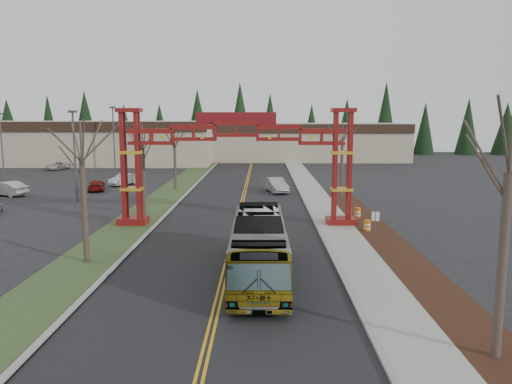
{
  "coord_description": "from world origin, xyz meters",
  "views": [
    {
      "loc": [
        2.0,
        -19.57,
        8.24
      ],
      "look_at": [
        1.55,
        13.8,
        3.21
      ],
      "focal_mm": 35.0,
      "sensor_mm": 36.0,
      "label": 1
    }
  ],
  "objects_px": {
    "bare_tree_right_near": "(509,174)",
    "barrel_mid": "(349,212)",
    "parked_car_far_a": "(124,179)",
    "light_pole_far": "(114,133)",
    "bare_tree_median_far": "(175,144)",
    "light_pole_mid": "(2,142)",
    "parked_car_mid_a": "(96,185)",
    "silver_sedan": "(276,185)",
    "bare_tree_median_near": "(82,161)",
    "retail_building_east": "(303,141)",
    "street_sign": "(375,221)",
    "barrel_south": "(367,226)",
    "retail_building_west": "(89,142)",
    "bare_tree_right_far": "(342,140)",
    "light_pole_near": "(74,149)",
    "parked_car_far_b": "(58,166)",
    "transit_bus": "(259,247)",
    "gateway_arch": "(236,147)",
    "barrel_north": "(358,213)",
    "parked_car_near_b": "(7,189)",
    "bare_tree_median_mid": "(143,150)"
  },
  "relations": [
    {
      "from": "silver_sedan",
      "to": "bare_tree_right_far",
      "type": "distance_m",
      "value": 9.32
    },
    {
      "from": "barrel_south",
      "to": "bare_tree_right_near",
      "type": "bearing_deg",
      "value": -88.65
    },
    {
      "from": "transit_bus",
      "to": "bare_tree_right_far",
      "type": "height_order",
      "value": "bare_tree_right_far"
    },
    {
      "from": "parked_car_near_b",
      "to": "barrel_north",
      "type": "relative_size",
      "value": 5.08
    },
    {
      "from": "bare_tree_median_far",
      "to": "bare_tree_right_far",
      "type": "height_order",
      "value": "bare_tree_right_far"
    },
    {
      "from": "bare_tree_right_far",
      "to": "light_pole_near",
      "type": "distance_m",
      "value": 26.38
    },
    {
      "from": "bare_tree_right_near",
      "to": "light_pole_far",
      "type": "bearing_deg",
      "value": 116.88
    },
    {
      "from": "gateway_arch",
      "to": "transit_bus",
      "type": "relative_size",
      "value": 1.57
    },
    {
      "from": "bare_tree_median_near",
      "to": "street_sign",
      "type": "xyz_separation_m",
      "value": [
        17.3,
        4.36,
        -4.27
      ]
    },
    {
      "from": "parked_car_mid_a",
      "to": "bare_tree_median_far",
      "type": "height_order",
      "value": "bare_tree_median_far"
    },
    {
      "from": "retail_building_east",
      "to": "bare_tree_median_near",
      "type": "relative_size",
      "value": 4.74
    },
    {
      "from": "retail_building_west",
      "to": "light_pole_mid",
      "type": "bearing_deg",
      "value": -94.64
    },
    {
      "from": "street_sign",
      "to": "retail_building_west",
      "type": "bearing_deg",
      "value": 123.31
    },
    {
      "from": "parked_car_mid_a",
      "to": "silver_sedan",
      "type": "bearing_deg",
      "value": 161.59
    },
    {
      "from": "silver_sedan",
      "to": "bare_tree_median_far",
      "type": "height_order",
      "value": "bare_tree_median_far"
    },
    {
      "from": "parked_car_far_a",
      "to": "light_pole_far",
      "type": "bearing_deg",
      "value": 134.23
    },
    {
      "from": "retail_building_east",
      "to": "bare_tree_median_far",
      "type": "distance_m",
      "value": 46.68
    },
    {
      "from": "barrel_south",
      "to": "gateway_arch",
      "type": "bearing_deg",
      "value": 166.23
    },
    {
      "from": "bare_tree_median_near",
      "to": "transit_bus",
      "type": "bearing_deg",
      "value": -14.15
    },
    {
      "from": "street_sign",
      "to": "bare_tree_median_mid",
      "type": "bearing_deg",
      "value": 150.79
    },
    {
      "from": "parked_car_far_a",
      "to": "parked_car_far_b",
      "type": "bearing_deg",
      "value": 155.62
    },
    {
      "from": "parked_car_mid_a",
      "to": "bare_tree_median_near",
      "type": "relative_size",
      "value": 0.53
    },
    {
      "from": "silver_sedan",
      "to": "bare_tree_median_far",
      "type": "distance_m",
      "value": 12.44
    },
    {
      "from": "parked_car_near_b",
      "to": "bare_tree_median_far",
      "type": "distance_m",
      "value": 18.21
    },
    {
      "from": "transit_bus",
      "to": "bare_tree_median_near",
      "type": "distance_m",
      "value": 10.95
    },
    {
      "from": "barrel_north",
      "to": "bare_tree_median_near",
      "type": "bearing_deg",
      "value": -144.36
    },
    {
      "from": "gateway_arch",
      "to": "bare_tree_median_near",
      "type": "height_order",
      "value": "gateway_arch"
    },
    {
      "from": "retail_building_east",
      "to": "street_sign",
      "type": "relative_size",
      "value": 17.42
    },
    {
      "from": "bare_tree_median_far",
      "to": "light_pole_mid",
      "type": "xyz_separation_m",
      "value": [
        -24.16,
        8.42,
        -0.16
      ]
    },
    {
      "from": "bare_tree_right_near",
      "to": "barrel_mid",
      "type": "relative_size",
      "value": 9.65
    },
    {
      "from": "parked_car_mid_a",
      "to": "street_sign",
      "type": "height_order",
      "value": "street_sign"
    },
    {
      "from": "gateway_arch",
      "to": "light_pole_far",
      "type": "relative_size",
      "value": 1.85
    },
    {
      "from": "gateway_arch",
      "to": "barrel_north",
      "type": "distance_m",
      "value": 11.5
    },
    {
      "from": "transit_bus",
      "to": "bare_tree_right_near",
      "type": "height_order",
      "value": "bare_tree_right_near"
    },
    {
      "from": "light_pole_mid",
      "to": "street_sign",
      "type": "height_order",
      "value": "light_pole_mid"
    },
    {
      "from": "bare_tree_median_near",
      "to": "barrel_north",
      "type": "xyz_separation_m",
      "value": [
        17.77,
        12.74,
        -5.37
      ]
    },
    {
      "from": "parked_car_mid_a",
      "to": "bare_tree_median_near",
      "type": "distance_m",
      "value": 29.87
    },
    {
      "from": "parked_car_mid_a",
      "to": "parked_car_far_b",
      "type": "xyz_separation_m",
      "value": [
        -13.63,
        22.51,
        0.0
      ]
    },
    {
      "from": "bare_tree_median_near",
      "to": "parked_car_far_b",
      "type": "bearing_deg",
      "value": 113.88
    },
    {
      "from": "parked_car_far_b",
      "to": "bare_tree_right_far",
      "type": "distance_m",
      "value": 49.21
    },
    {
      "from": "bare_tree_right_near",
      "to": "light_pole_far",
      "type": "height_order",
      "value": "light_pole_far"
    },
    {
      "from": "bare_tree_median_near",
      "to": "light_pole_far",
      "type": "height_order",
      "value": "light_pole_far"
    },
    {
      "from": "bare_tree_right_far",
      "to": "light_pole_far",
      "type": "distance_m",
      "value": 41.58
    },
    {
      "from": "parked_car_far_b",
      "to": "retail_building_west",
      "type": "bearing_deg",
      "value": 100.86
    },
    {
      "from": "parked_car_near_b",
      "to": "light_pole_far",
      "type": "distance_m",
      "value": 26.94
    },
    {
      "from": "parked_car_far_b",
      "to": "barrel_south",
      "type": "distance_m",
      "value": 58.47
    },
    {
      "from": "parked_car_far_a",
      "to": "light_pole_far",
      "type": "height_order",
      "value": "light_pole_far"
    },
    {
      "from": "retail_building_east",
      "to": "light_pole_far",
      "type": "height_order",
      "value": "light_pole_far"
    },
    {
      "from": "gateway_arch",
      "to": "bare_tree_median_far",
      "type": "relative_size",
      "value": 2.48
    },
    {
      "from": "parked_car_far_a",
      "to": "bare_tree_right_near",
      "type": "height_order",
      "value": "bare_tree_right_near"
    }
  ]
}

